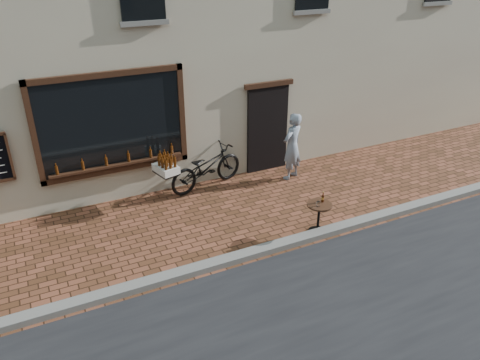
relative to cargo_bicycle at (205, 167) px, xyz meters
name	(u,v)px	position (x,y,z in m)	size (l,w,h in m)	color
ground	(266,259)	(-0.08, -3.19, -0.53)	(90.00, 90.00, 0.00)	#4D2C19
kerb	(261,251)	(-0.08, -2.99, -0.47)	(90.00, 0.25, 0.12)	slate
cargo_bicycle	(205,167)	(0.00, 0.00, 0.00)	(2.37, 1.17, 1.11)	black
bistro_table	(319,212)	(1.32, -2.84, -0.06)	(0.51, 0.51, 0.88)	black
pedestrian	(292,146)	(2.13, -0.44, 0.31)	(0.62, 0.40, 1.69)	gray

